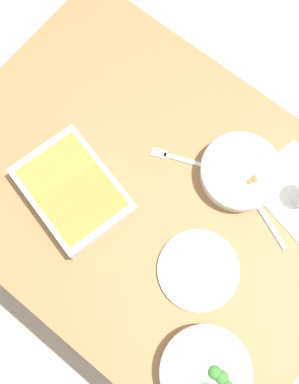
% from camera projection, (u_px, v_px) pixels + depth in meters
% --- Properties ---
extents(ground_plane, '(6.00, 6.00, 0.00)m').
position_uv_depth(ground_plane, '(150.00, 235.00, 1.98)').
color(ground_plane, '#B2A899').
extents(dining_table, '(1.20, 0.90, 0.74)m').
position_uv_depth(dining_table, '(150.00, 200.00, 1.36)').
color(dining_table, olive).
rests_on(dining_table, ground_plane).
extents(stew_bowl, '(0.23, 0.23, 0.06)m').
position_uv_depth(stew_bowl, '(240.00, 172.00, 1.25)').
color(stew_bowl, silver).
rests_on(stew_bowl, dining_table).
extents(broccoli_bowl, '(0.23, 0.23, 0.07)m').
position_uv_depth(broccoli_bowl, '(206.00, 373.00, 1.12)').
color(broccoli_bowl, silver).
rests_on(broccoli_bowl, dining_table).
extents(baking_dish, '(0.34, 0.28, 0.06)m').
position_uv_depth(baking_dish, '(73.00, 190.00, 1.24)').
color(baking_dish, silver).
rests_on(baking_dish, dining_table).
extents(side_plate, '(0.22, 0.22, 0.01)m').
position_uv_depth(side_plate, '(198.00, 270.00, 1.21)').
color(side_plate, white).
rests_on(side_plate, dining_table).
extents(spoon_by_stew, '(0.17, 0.08, 0.01)m').
position_uv_depth(spoon_by_stew, '(263.00, 213.00, 1.25)').
color(spoon_by_stew, silver).
rests_on(spoon_by_stew, dining_table).
extents(fork_on_table, '(0.17, 0.08, 0.01)m').
position_uv_depth(fork_on_table, '(176.00, 158.00, 1.29)').
color(fork_on_table, silver).
rests_on(fork_on_table, dining_table).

